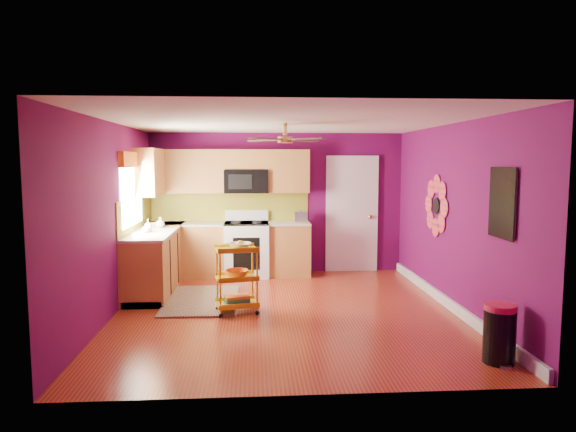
{
  "coord_description": "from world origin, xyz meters",
  "views": [
    {
      "loc": [
        -0.42,
        -6.68,
        1.98
      ],
      "look_at": [
        0.05,
        0.4,
        1.24
      ],
      "focal_mm": 32.0,
      "sensor_mm": 36.0,
      "label": 1
    }
  ],
  "objects": [
    {
      "name": "rolling_cart",
      "position": [
        -0.64,
        -0.04,
        0.5
      ],
      "size": [
        0.6,
        0.48,
        0.97
      ],
      "color": "yellow",
      "rests_on": "ground"
    },
    {
      "name": "lower_cabinets",
      "position": [
        -1.35,
        1.82,
        0.43
      ],
      "size": [
        2.81,
        2.31,
        0.94
      ],
      "color": "#975E29",
      "rests_on": "ground"
    },
    {
      "name": "left_window",
      "position": [
        -2.22,
        1.05,
        1.74
      ],
      "size": [
        0.08,
        1.35,
        1.08
      ],
      "color": "white",
      "rests_on": "ground"
    },
    {
      "name": "panel_door",
      "position": [
        1.35,
        2.47,
        1.02
      ],
      "size": [
        0.95,
        0.11,
        2.15
      ],
      "color": "white",
      "rests_on": "ground"
    },
    {
      "name": "trash_can",
      "position": [
        2.0,
        -1.91,
        0.3
      ],
      "size": [
        0.39,
        0.39,
        0.59
      ],
      "color": "black",
      "rests_on": "ground"
    },
    {
      "name": "toaster",
      "position": [
        0.4,
        2.22,
        1.03
      ],
      "size": [
        0.22,
        0.15,
        0.18
      ],
      "primitive_type": "cube",
      "color": "beige",
      "rests_on": "lower_cabinets"
    },
    {
      "name": "electric_range",
      "position": [
        -0.55,
        2.17,
        0.48
      ],
      "size": [
        0.76,
        0.66,
        1.13
      ],
      "color": "white",
      "rests_on": "ground"
    },
    {
      "name": "soap_bottle_b",
      "position": [
        -1.92,
        1.58,
        1.03
      ],
      "size": [
        0.13,
        0.13,
        0.17
      ],
      "primitive_type": "imported",
      "color": "white",
      "rests_on": "lower_cabinets"
    },
    {
      "name": "counter_dish",
      "position": [
        -2.01,
        1.72,
        0.97
      ],
      "size": [
        0.24,
        0.24,
        0.06
      ],
      "primitive_type": "imported",
      "color": "white",
      "rests_on": "lower_cabinets"
    },
    {
      "name": "counter_cup",
      "position": [
        -2.02,
        0.97,
        0.99
      ],
      "size": [
        0.11,
        0.11,
        0.09
      ],
      "primitive_type": "imported",
      "color": "white",
      "rests_on": "lower_cabinets"
    },
    {
      "name": "right_wall_art",
      "position": [
        2.23,
        -0.34,
        1.44
      ],
      "size": [
        0.04,
        2.74,
        1.04
      ],
      "color": "black",
      "rests_on": "ground"
    },
    {
      "name": "shag_rug",
      "position": [
        -1.18,
        0.58,
        0.01
      ],
      "size": [
        1.03,
        1.65,
        0.02
      ],
      "primitive_type": "cube",
      "rotation": [
        0.0,
        0.0,
        -0.01
      ],
      "color": "black",
      "rests_on": "ground"
    },
    {
      "name": "ceiling_fan",
      "position": [
        0.0,
        0.2,
        2.29
      ],
      "size": [
        1.01,
        1.01,
        0.26
      ],
      "color": "#BF8C3F",
      "rests_on": "ground"
    },
    {
      "name": "teal_kettle",
      "position": [
        0.4,
        2.26,
        1.02
      ],
      "size": [
        0.18,
        0.18,
        0.21
      ],
      "color": "teal",
      "rests_on": "lower_cabinets"
    },
    {
      "name": "ground",
      "position": [
        0.0,
        0.0,
        0.0
      ],
      "size": [
        5.0,
        5.0,
        0.0
      ],
      "primitive_type": "plane",
      "color": "maroon",
      "rests_on": "ground"
    },
    {
      "name": "upper_cabinetry",
      "position": [
        -1.24,
        2.17,
        1.8
      ],
      "size": [
        2.8,
        2.3,
        1.26
      ],
      "color": "#975E29",
      "rests_on": "ground"
    },
    {
      "name": "room_envelope",
      "position": [
        0.03,
        0.0,
        1.63
      ],
      "size": [
        4.54,
        5.04,
        2.52
      ],
      "color": "#5B0A4A",
      "rests_on": "ground"
    },
    {
      "name": "soap_bottle_a",
      "position": [
        -2.01,
        1.11,
        1.03
      ],
      "size": [
        0.08,
        0.09,
        0.19
      ],
      "primitive_type": "imported",
      "color": "#EA3F72",
      "rests_on": "lower_cabinets"
    }
  ]
}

